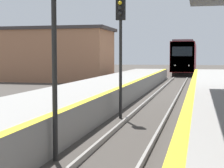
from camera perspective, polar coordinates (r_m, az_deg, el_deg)
name	(u,v)px	position (r m, az deg, el deg)	size (l,w,h in m)	color
train	(185,57)	(54.30, 11.11, 4.00)	(2.83, 20.98, 4.40)	black
signal_near	(54,20)	(8.91, -8.87, 9.63)	(0.36, 0.31, 4.80)	black
signal_mid	(121,34)	(14.83, 1.31, 7.56)	(0.36, 0.31, 4.80)	black
station_building	(50,54)	(37.61, -9.39, 4.47)	(12.27, 6.13, 5.20)	#9E6B4C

